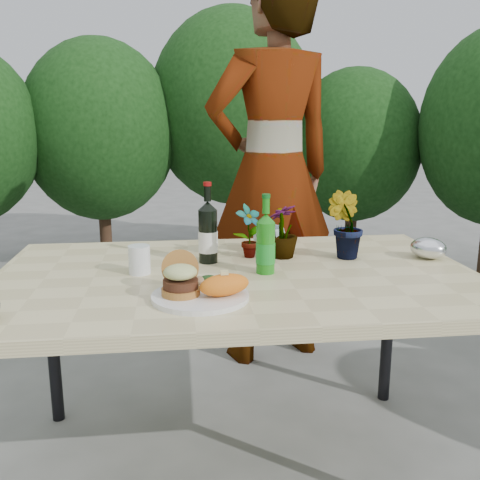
{
  "coord_description": "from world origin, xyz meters",
  "views": [
    {
      "loc": [
        -0.19,
        -1.7,
        1.26
      ],
      "look_at": [
        0.0,
        -0.08,
        0.88
      ],
      "focal_mm": 40.0,
      "sensor_mm": 36.0,
      "label": 1
    }
  ],
  "objects": [
    {
      "name": "ground",
      "position": [
        0.0,
        0.0,
        0.0
      ],
      "size": [
        80.0,
        80.0,
        0.0
      ],
      "primitive_type": "plane",
      "color": "#62625E",
      "rests_on": "ground"
    },
    {
      "name": "patio_table",
      "position": [
        0.0,
        0.0,
        0.69
      ],
      "size": [
        1.6,
        1.0,
        0.75
      ],
      "color": "beige",
      "rests_on": "ground"
    },
    {
      "name": "shrub_hedge",
      "position": [
        -0.01,
        1.66,
        1.11
      ],
      "size": [
        6.88,
        5.1,
        2.16
      ],
      "color": "#382316",
      "rests_on": "ground"
    },
    {
      "name": "dinner_plate",
      "position": [
        -0.13,
        -0.25,
        0.76
      ],
      "size": [
        0.28,
        0.28,
        0.01
      ],
      "primitive_type": "cylinder",
      "color": "white",
      "rests_on": "patio_table"
    },
    {
      "name": "burger_stack",
      "position": [
        -0.19,
        -0.23,
        0.81
      ],
      "size": [
        0.11,
        0.16,
        0.11
      ],
      "color": "#B7722D",
      "rests_on": "dinner_plate"
    },
    {
      "name": "sweet_potato",
      "position": [
        -0.07,
        -0.27,
        0.8
      ],
      "size": [
        0.17,
        0.12,
        0.06
      ],
      "primitive_type": "ellipsoid",
      "rotation": [
        0.0,
        0.0,
        0.35
      ],
      "color": "orange",
      "rests_on": "dinner_plate"
    },
    {
      "name": "grilled_veg",
      "position": [
        -0.12,
        -0.16,
        0.78
      ],
      "size": [
        0.08,
        0.05,
        0.03
      ],
      "color": "olive",
      "rests_on": "dinner_plate"
    },
    {
      "name": "wine_bottle",
      "position": [
        -0.09,
        0.14,
        0.86
      ],
      "size": [
        0.07,
        0.07,
        0.29
      ],
      "rotation": [
        0.0,
        0.0,
        0.35
      ],
      "color": "black",
      "rests_on": "patio_table"
    },
    {
      "name": "sparkling_water",
      "position": [
        0.09,
        -0.01,
        0.85
      ],
      "size": [
        0.06,
        0.06,
        0.26
      ],
      "rotation": [
        0.0,
        0.0,
        -0.13
      ],
      "color": "#1B7C16",
      "rests_on": "patio_table"
    },
    {
      "name": "plastic_cup",
      "position": [
        -0.32,
        0.03,
        0.8
      ],
      "size": [
        0.07,
        0.07,
        0.09
      ],
      "primitive_type": "cylinder",
      "color": "white",
      "rests_on": "patio_table"
    },
    {
      "name": "seedling_left",
      "position": [
        0.06,
        0.19,
        0.85
      ],
      "size": [
        0.13,
        0.11,
        0.2
      ],
      "primitive_type": "imported",
      "rotation": [
        0.0,
        0.0,
        0.5
      ],
      "color": "#285B1F",
      "rests_on": "patio_table"
    },
    {
      "name": "seedling_mid",
      "position": [
        0.41,
        0.15,
        0.87
      ],
      "size": [
        0.17,
        0.17,
        0.24
      ],
      "primitive_type": "imported",
      "rotation": [
        0.0,
        0.0,
        2.36
      ],
      "color": "#255E20",
      "rests_on": "patio_table"
    },
    {
      "name": "seedling_right",
      "position": [
        0.19,
        0.18,
        0.85
      ],
      "size": [
        0.15,
        0.15,
        0.2
      ],
      "primitive_type": "imported",
      "rotation": [
        0.0,
        0.0,
        3.7
      ],
      "color": "#2F5D20",
      "rests_on": "patio_table"
    },
    {
      "name": "blue_bowl",
      "position": [
        0.15,
        0.27,
        0.8
      ],
      "size": [
        0.15,
        0.15,
        0.1
      ],
      "primitive_type": "imported",
      "rotation": [
        0.0,
        0.0,
        -0.31
      ],
      "color": "silver",
      "rests_on": "patio_table"
    },
    {
      "name": "foil_packet_right",
      "position": [
        0.72,
        0.1,
        0.79
      ],
      "size": [
        0.17,
        0.17,
        0.08
      ],
      "primitive_type": "ellipsoid",
      "rotation": [
        0.0,
        0.0,
        2.33
      ],
      "color": "silver",
      "rests_on": "patio_table"
    },
    {
      "name": "person",
      "position": [
        0.29,
        0.96,
        0.98
      ],
      "size": [
        0.83,
        0.67,
        1.96
      ],
      "primitive_type": "imported",
      "rotation": [
        0.0,
        0.0,
        3.46
      ],
      "color": "#A06D50",
      "rests_on": "ground"
    }
  ]
}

